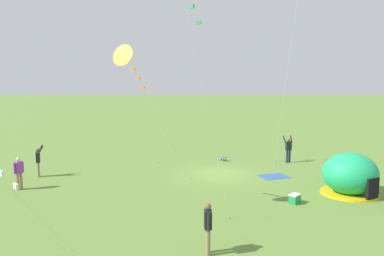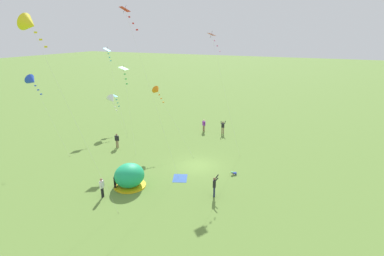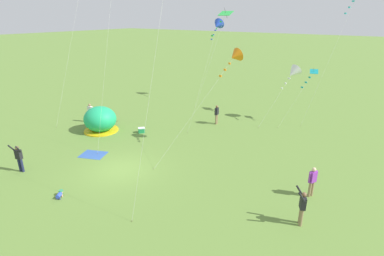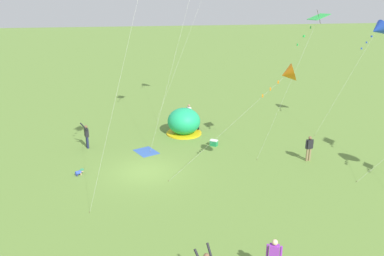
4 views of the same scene
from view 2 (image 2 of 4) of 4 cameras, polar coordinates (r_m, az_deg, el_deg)
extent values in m
plane|color=olive|center=(30.98, 1.09, -7.21)|extent=(300.00, 300.00, 0.00)
ellipsoid|color=#1EAD6B|center=(27.26, -11.84, -8.82)|extent=(2.70, 2.60, 2.10)
cylinder|color=yellow|center=(27.72, -11.71, -10.67)|extent=(2.81, 2.81, 0.10)
cube|color=black|center=(27.63, -14.45, -9.80)|extent=(0.74, 0.52, 1.10)
cube|color=#3359A5|center=(28.52, -2.29, -9.53)|extent=(2.06, 1.84, 0.01)
cube|color=#1E8C4C|center=(30.73, -10.77, -7.37)|extent=(0.61, 0.63, 0.38)
cube|color=white|center=(30.64, -10.80, -7.00)|extent=(0.63, 0.64, 0.06)
cylinder|color=blue|center=(29.36, 8.13, -8.51)|extent=(0.35, 0.39, 0.22)
sphere|color=tan|center=(29.29, 7.64, -8.49)|extent=(0.19, 0.19, 0.19)
cylinder|color=#338C59|center=(29.25, 7.65, -8.33)|extent=(0.24, 0.24, 0.06)
cylinder|color=tan|center=(29.28, 7.95, -8.76)|extent=(0.07, 0.07, 0.17)
cylinder|color=tan|center=(29.46, 7.85, -8.59)|extent=(0.07, 0.07, 0.17)
cylinder|color=navy|center=(29.37, 8.39, -8.74)|extent=(0.09, 0.09, 0.13)
cylinder|color=navy|center=(29.51, 8.32, -8.60)|extent=(0.09, 0.09, 0.13)
cylinder|color=#8C7251|center=(41.21, 2.35, -0.12)|extent=(0.15, 0.15, 0.88)
cylinder|color=#8C7251|center=(41.35, 2.17, -0.05)|extent=(0.15, 0.15, 0.88)
cube|color=purple|center=(41.06, 2.27, 0.90)|extent=(0.38, 0.45, 0.60)
sphere|color=beige|center=(40.94, 2.28, 1.47)|extent=(0.22, 0.22, 0.22)
cylinder|color=purple|center=(40.88, 2.50, 0.82)|extent=(0.09, 0.09, 0.58)
cylinder|color=purple|center=(41.24, 2.04, 0.97)|extent=(0.09, 0.09, 0.58)
cylinder|color=#8C7251|center=(40.60, 6.00, -0.48)|extent=(0.15, 0.15, 0.88)
cylinder|color=#8C7251|center=(40.57, 5.72, -0.49)|extent=(0.15, 0.15, 0.88)
cube|color=black|center=(40.36, 5.90, 0.51)|extent=(0.38, 0.45, 0.60)
sphere|color=brown|center=(40.24, 5.92, 1.10)|extent=(0.22, 0.22, 0.22)
cylinder|color=black|center=(40.12, 6.32, 1.08)|extent=(0.36, 0.29, 0.50)
cylinder|color=black|center=(40.05, 5.57, 1.08)|extent=(0.39, 0.19, 0.50)
cylinder|color=#8C7251|center=(36.58, -13.92, -3.00)|extent=(0.15, 0.15, 0.88)
cylinder|color=#8C7251|center=(36.69, -14.18, -2.96)|extent=(0.15, 0.15, 0.88)
cube|color=black|center=(36.38, -14.13, -1.89)|extent=(0.27, 0.40, 0.60)
sphere|color=brown|center=(36.24, -14.19, -1.25)|extent=(0.22, 0.22, 0.22)
cylinder|color=black|center=(36.25, -13.81, -1.94)|extent=(0.09, 0.09, 0.58)
cylinder|color=black|center=(36.52, -14.46, -1.84)|extent=(0.09, 0.09, 0.58)
cylinder|color=#1E2347|center=(25.60, 4.26, -11.86)|extent=(0.15, 0.15, 0.88)
cylinder|color=#1E2347|center=(25.43, 4.23, -12.08)|extent=(0.15, 0.15, 0.88)
cube|color=black|center=(25.16, 4.28, -10.51)|extent=(0.43, 0.34, 0.60)
sphere|color=brown|center=(24.95, 4.30, -9.64)|extent=(0.22, 0.22, 0.22)
cylinder|color=black|center=(25.17, 4.69, -9.31)|extent=(0.25, 0.38, 0.50)
cylinder|color=black|center=(24.70, 4.62, -9.87)|extent=(0.14, 0.39, 0.50)
cylinder|color=black|center=(26.49, -16.61, -11.53)|extent=(0.15, 0.15, 0.88)
cylinder|color=black|center=(26.33, -16.77, -11.74)|extent=(0.15, 0.15, 0.88)
cube|color=white|center=(26.07, -16.84, -10.21)|extent=(0.44, 0.35, 0.60)
sphere|color=#9E7051|center=(25.88, -16.92, -9.37)|extent=(0.22, 0.22, 0.22)
cylinder|color=white|center=(26.27, -16.63, -9.96)|extent=(0.09, 0.09, 0.58)
cylinder|color=white|center=(25.87, -17.04, -10.46)|extent=(0.09, 0.09, 0.58)
cylinder|color=silver|center=(26.94, -7.38, 5.57)|extent=(0.81, 4.37, 14.91)
cylinder|color=brown|center=(28.74, -2.62, -9.26)|extent=(0.03, 0.03, 0.06)
cube|color=red|center=(27.31, -12.70, 21.21)|extent=(1.06, 1.08, 0.40)
cylinder|color=#332314|center=(27.31, -12.70, 21.23)|extent=(0.08, 0.35, 0.64)
cube|color=red|center=(27.11, -11.86, 20.01)|extent=(0.20, 0.07, 0.12)
cube|color=red|center=(26.96, -11.15, 18.97)|extent=(0.21, 0.09, 0.12)
cube|color=red|center=(26.82, -10.44, 17.93)|extent=(0.21, 0.10, 0.12)
cylinder|color=silver|center=(40.92, -13.70, 1.84)|extent=(1.51, 3.25, 4.43)
cylinder|color=brown|center=(40.04, -12.30, -1.69)|extent=(0.03, 0.03, 0.06)
cone|color=white|center=(41.96, -15.05, 5.25)|extent=(1.54, 1.68, 1.40)
cube|color=white|center=(41.67, -14.73, 4.54)|extent=(0.20, 0.07, 0.12)
cube|color=white|center=(41.43, -14.47, 3.93)|extent=(0.20, 0.15, 0.12)
cube|color=white|center=(41.20, -14.19, 3.32)|extent=(0.18, 0.18, 0.12)
cylinder|color=silver|center=(42.50, -13.34, 2.57)|extent=(1.67, 3.03, 4.59)
cylinder|color=brown|center=(41.63, -12.17, -0.93)|extent=(0.03, 0.03, 0.06)
cube|color=teal|center=(43.54, -14.48, 5.94)|extent=(0.82, 0.78, 0.31)
cylinder|color=#332314|center=(43.54, -14.48, 5.96)|extent=(0.15, 0.25, 0.53)
cube|color=teal|center=(43.24, -14.21, 5.25)|extent=(0.21, 0.13, 0.12)
cube|color=teal|center=(42.99, -13.97, 4.66)|extent=(0.21, 0.11, 0.12)
cube|color=teal|center=(42.75, -13.74, 4.05)|extent=(0.21, 0.10, 0.12)
cylinder|color=silver|center=(44.38, -14.27, 7.20)|extent=(2.16, 3.87, 10.73)
cylinder|color=brown|center=(43.65, -12.62, -0.08)|extent=(0.03, 0.03, 0.06)
cube|color=#33B7D1|center=(45.82, -15.89, 14.16)|extent=(1.15, 1.07, 0.49)
cylinder|color=#332314|center=(45.82, -15.89, 14.17)|extent=(0.25, 0.42, 0.82)
cube|color=#33B7D1|center=(45.47, -15.64, 13.47)|extent=(0.20, 0.15, 0.12)
cube|color=#33B7D1|center=(45.19, -15.43, 12.87)|extent=(0.19, 0.17, 0.12)
cube|color=#33B7D1|center=(44.91, -15.21, 12.26)|extent=(0.20, 0.16, 0.12)
cylinder|color=silver|center=(34.21, -11.78, 3.08)|extent=(1.93, 2.35, 9.25)
cylinder|color=brown|center=(34.26, -10.65, -4.95)|extent=(0.03, 0.03, 0.06)
cube|color=green|center=(34.84, -12.91, 11.01)|extent=(1.02, 0.98, 0.34)
cylinder|color=#332314|center=(34.84, -12.91, 11.03)|extent=(0.20, 0.23, 0.75)
cube|color=green|center=(34.54, -12.69, 9.99)|extent=(0.20, 0.15, 0.12)
cube|color=green|center=(34.29, -12.50, 9.11)|extent=(0.17, 0.19, 0.12)
cube|color=green|center=(34.05, -12.31, 8.22)|extent=(0.21, 0.13, 0.12)
cylinder|color=silver|center=(36.12, -25.26, 1.56)|extent=(0.09, 4.22, 8.11)
cylinder|color=brown|center=(35.81, -22.26, -5.01)|extent=(0.03, 0.03, 0.06)
cone|color=blue|center=(36.99, -28.19, 7.96)|extent=(1.17, 1.24, 1.38)
cube|color=blue|center=(36.73, -27.68, 7.16)|extent=(0.21, 0.10, 0.12)
cube|color=blue|center=(36.52, -27.24, 6.47)|extent=(0.21, 0.13, 0.12)
cube|color=blue|center=(36.31, -26.80, 5.78)|extent=(0.21, 0.13, 0.12)
cylinder|color=silver|center=(32.24, 6.51, 5.76)|extent=(0.08, 3.66, 12.88)
cylinder|color=brown|center=(33.64, 9.08, -5.30)|extent=(0.03, 0.03, 0.06)
cube|color=pink|center=(32.20, 3.72, 17.37)|extent=(1.08, 1.08, 0.29)
cylinder|color=#332314|center=(32.20, 3.72, 17.39)|extent=(0.03, 0.28, 0.71)
cube|color=pink|center=(32.07, 4.33, 16.27)|extent=(0.20, 0.06, 0.12)
cube|color=pink|center=(31.98, 4.84, 15.32)|extent=(0.21, 0.08, 0.12)
cube|color=pink|center=(31.89, 5.36, 14.37)|extent=(0.21, 0.10, 0.12)
cylinder|color=silver|center=(22.95, -21.14, 0.70)|extent=(0.72, 5.59, 13.62)
cylinder|color=brown|center=(24.22, -13.85, -15.40)|extent=(0.03, 0.03, 0.06)
cone|color=yellow|center=(23.97, -28.57, 17.03)|extent=(1.36, 1.37, 1.43)
cube|color=yellow|center=(23.68, -27.65, 15.84)|extent=(0.20, 0.08, 0.12)
cube|color=yellow|center=(23.45, -26.87, 14.79)|extent=(0.21, 0.08, 0.12)
cube|color=yellow|center=(23.23, -26.08, 13.73)|extent=(0.20, 0.07, 0.12)
cylinder|color=silver|center=(33.91, -3.33, 0.95)|extent=(2.42, 5.86, 6.58)
cylinder|color=brown|center=(32.80, 0.34, -5.68)|extent=(0.03, 0.03, 0.06)
cone|color=orange|center=(35.56, -6.72, 7.10)|extent=(1.20, 1.17, 1.08)
cube|color=orange|center=(35.30, -6.26, 6.31)|extent=(0.20, 0.15, 0.12)
cube|color=orange|center=(35.08, -5.87, 5.62)|extent=(0.21, 0.13, 0.12)
cube|color=orange|center=(34.87, -5.48, 4.92)|extent=(0.21, 0.13, 0.12)
camera|label=1|loc=(43.45, -26.80, 5.92)|focal=35.00mm
camera|label=3|loc=(39.10, 25.05, 10.38)|focal=28.00mm
camera|label=4|loc=(48.13, 13.84, 13.61)|focal=35.00mm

